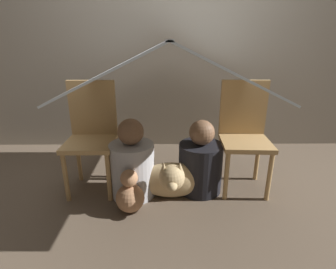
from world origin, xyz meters
TOP-DOWN VIEW (x-y plane):
  - ground_plane at (0.00, 0.00)m, footprint 8.80×8.80m
  - wall_back at (0.00, 1.11)m, footprint 7.00×0.05m
  - chair_left at (-0.62, 0.15)m, footprint 0.38×0.38m
  - chair_right at (0.62, 0.15)m, footprint 0.40×0.40m
  - sheet_canopy at (0.00, 0.08)m, footprint 1.24×1.47m
  - person_front at (-0.28, 0.00)m, footprint 0.35×0.35m
  - person_second at (0.26, 0.06)m, footprint 0.35×0.35m
  - dog at (0.02, -0.08)m, footprint 0.50×0.41m
  - plush_toy at (-0.28, -0.22)m, footprint 0.21×0.21m

SIDE VIEW (x-z plane):
  - ground_plane at x=0.00m, z-range 0.00..0.00m
  - plush_toy at x=-0.28m, z-range -0.03..0.30m
  - dog at x=0.02m, z-range -0.02..0.37m
  - person_second at x=0.26m, z-range -0.06..0.55m
  - person_front at x=-0.28m, z-range -0.06..0.58m
  - chair_left at x=-0.62m, z-range 0.04..0.92m
  - chair_right at x=0.62m, z-range 0.04..0.92m
  - sheet_canopy at x=0.00m, z-range 0.88..1.19m
  - wall_back at x=0.00m, z-range 0.00..2.50m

